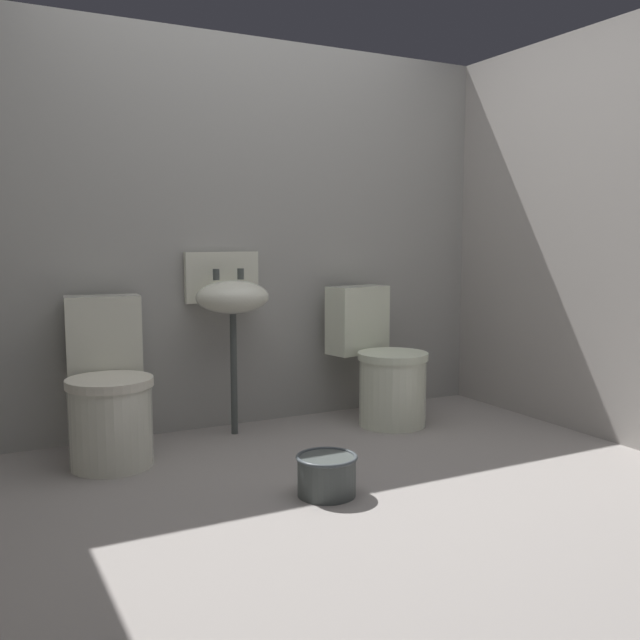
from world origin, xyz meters
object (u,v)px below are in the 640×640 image
Objects in this scene: toilet_right at (382,367)px; bucket at (327,474)px; toilet_left at (109,395)px; sink at (231,296)px.

toilet_right is 3.01× the size of bucket.
toilet_left reaches higher than bucket.
toilet_left is 0.84m from sink.
toilet_left is 1.16m from bucket.
sink reaches higher than bucket.
bucket is (-0.84, -0.89, -0.23)m from toilet_right.
sink reaches higher than toilet_right.
bucket is (0.01, -1.08, -0.67)m from sink.
toilet_right is 0.97m from sink.
bucket is (0.70, -0.89, -0.23)m from toilet_left.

